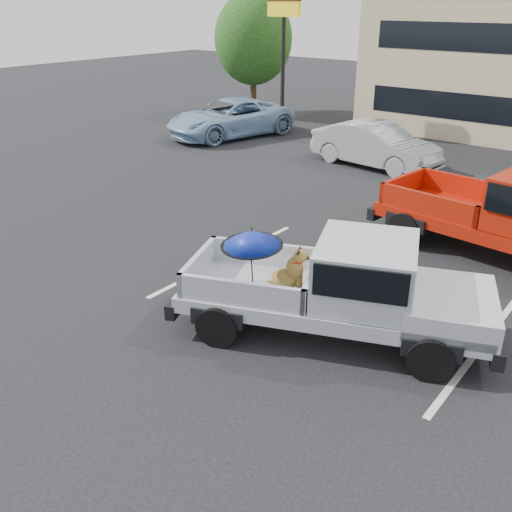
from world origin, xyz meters
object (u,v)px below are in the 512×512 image
object	(u,v)px
tree_left	(253,39)
blue_suv	(230,118)
motel_sign	(284,23)
silver_sedan	(375,145)
silver_pickup	(350,284)

from	to	relation	value
tree_left	blue_suv	xyz separation A→B (m)	(2.60, -4.98, -2.93)
motel_sign	blue_suv	world-z (taller)	motel_sign
tree_left	blue_suv	world-z (taller)	tree_left
silver_sedan	blue_suv	world-z (taller)	blue_suv
tree_left	silver_sedan	xyz separation A→B (m)	(9.97, -5.53, -2.95)
silver_sedan	blue_suv	size ratio (longest dim) A/B	0.83
silver_sedan	tree_left	bearing A→B (deg)	67.82
silver_pickup	motel_sign	bearing A→B (deg)	107.69
silver_pickup	blue_suv	bearing A→B (deg)	115.74
motel_sign	blue_suv	distance (m)	4.55
silver_sedan	blue_suv	distance (m)	7.39
motel_sign	tree_left	size ratio (longest dim) A/B	1.00
blue_suv	silver_pickup	bearing A→B (deg)	-27.46
tree_left	silver_sedan	bearing A→B (deg)	-29.01
silver_pickup	silver_sedan	world-z (taller)	silver_pickup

